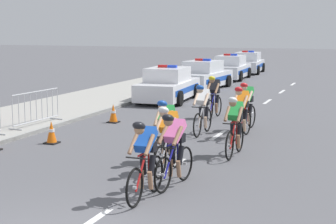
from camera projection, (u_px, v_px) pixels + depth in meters
sidewalk_slab at (87, 101)px, 23.31m from camera, size 4.10×60.00×0.12m
kerb_edge at (128, 103)px, 22.62m from camera, size 0.16×60.00×0.13m
lane_markings_centre at (234, 124)px, 18.11m from camera, size 0.14×29.60×0.01m
cyclist_lead at (145, 159)px, 10.02m from camera, size 0.42×1.72×1.56m
cyclist_second at (174, 149)px, 10.85m from camera, size 0.45×1.72×1.56m
cyclist_third at (168, 138)px, 11.88m from camera, size 0.42×1.72×1.56m
cyclist_fourth at (166, 130)px, 12.86m from camera, size 0.43×1.72×1.56m
cyclist_fifth at (235, 125)px, 13.47m from camera, size 0.42×1.72×1.56m
cyclist_sixth at (203, 109)px, 16.22m from camera, size 0.42×1.72×1.56m
cyclist_seventh at (241, 111)px, 15.73m from camera, size 0.45×1.72×1.56m
cyclist_eighth at (246, 106)px, 16.87m from camera, size 0.45×1.72×1.56m
cyclist_ninth at (214, 96)px, 19.16m from camera, size 0.42×1.72×1.56m
police_car_nearest at (168, 86)px, 23.73m from camera, size 2.20×4.50×1.59m
police_car_second at (203, 76)px, 28.63m from camera, size 2.26×4.53×1.59m
police_car_third at (231, 68)px, 34.01m from camera, size 2.10×4.45×1.59m
police_car_furthest at (248, 63)px, 38.66m from camera, size 2.20×4.50×1.59m
crowd_barrier_rear at (36, 108)px, 17.31m from camera, size 0.62×2.32×1.07m
traffic_cone_near at (51, 132)px, 15.02m from camera, size 0.36×0.36×0.64m
traffic_cone_mid at (113, 114)px, 18.36m from camera, size 0.36×0.36×0.64m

